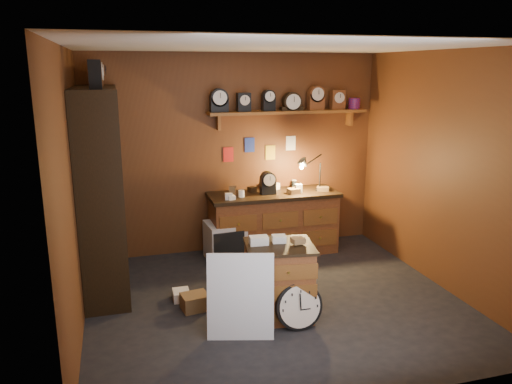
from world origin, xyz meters
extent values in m
plane|color=black|center=(0.00, 0.00, 0.00)|extent=(4.00, 4.00, 0.00)
cube|color=#5D3116|center=(0.00, 1.80, 1.35)|extent=(4.00, 0.02, 2.70)
cube|color=#5D3116|center=(0.00, -1.80, 1.35)|extent=(4.00, 0.02, 2.70)
cube|color=#5D3116|center=(-2.00, 0.00, 1.35)|extent=(0.02, 3.60, 2.70)
cube|color=#5D3116|center=(2.00, 0.00, 1.35)|extent=(0.02, 3.60, 2.70)
cube|color=beige|center=(0.00, 0.00, 2.70)|extent=(4.00, 3.60, 0.02)
cube|color=brown|center=(0.70, 1.65, 1.92)|extent=(2.20, 0.30, 0.04)
cube|color=brown|center=(-0.25, 1.72, 1.80)|extent=(0.04, 0.16, 0.20)
cube|color=brown|center=(1.65, 1.72, 1.80)|extent=(0.04, 0.16, 0.20)
cylinder|color=#B21419|center=(1.68, 1.65, 2.02)|extent=(0.16, 0.16, 0.15)
cube|color=#B41B16|center=(0.15, 1.79, 1.35)|extent=(0.14, 0.01, 0.20)
cube|color=navy|center=(0.45, 1.79, 1.47)|extent=(0.14, 0.01, 0.20)
cube|color=gold|center=(0.75, 1.79, 1.35)|extent=(0.14, 0.01, 0.20)
cube|color=silver|center=(1.05, 1.79, 1.47)|extent=(0.14, 0.01, 0.20)
cube|color=black|center=(-1.98, 0.98, 1.15)|extent=(0.03, 1.60, 2.30)
cube|color=black|center=(-1.75, 0.20, 1.15)|extent=(0.45, 0.03, 2.30)
cube|color=black|center=(-1.75, 1.76, 1.15)|extent=(0.45, 0.03, 2.30)
cube|color=black|center=(-1.75, 0.98, 0.05)|extent=(0.43, 1.54, 0.03)
cube|color=black|center=(-1.75, 0.98, 0.55)|extent=(0.43, 1.54, 0.03)
cube|color=black|center=(-1.75, 0.98, 1.00)|extent=(0.43, 1.54, 0.03)
cube|color=black|center=(-1.75, 0.98, 1.45)|extent=(0.43, 1.54, 0.03)
cube|color=black|center=(-1.75, 0.98, 1.90)|extent=(0.43, 1.54, 0.03)
cube|color=black|center=(-1.75, 0.98, 2.28)|extent=(0.43, 1.54, 0.03)
cube|color=brown|center=(0.45, 1.48, 0.40)|extent=(1.71, 0.60, 0.80)
cube|color=black|center=(0.45, 1.48, 0.82)|extent=(1.77, 0.66, 0.05)
cube|color=brown|center=(0.45, 1.18, 0.40)|extent=(1.63, 0.02, 0.52)
cylinder|color=black|center=(1.10, 1.43, 0.86)|extent=(0.12, 0.12, 0.02)
cylinder|color=black|center=(1.10, 1.43, 1.05)|extent=(0.02, 0.02, 0.38)
cylinder|color=black|center=(0.98, 1.40, 1.29)|extent=(0.27, 0.09, 0.14)
cone|color=black|center=(0.84, 1.37, 1.25)|extent=(0.18, 0.14, 0.18)
cube|color=brown|center=(-0.06, -0.30, 0.37)|extent=(0.71, 0.62, 0.75)
cube|color=black|center=(-0.06, -0.30, 0.76)|extent=(0.76, 0.67, 0.03)
cube|color=brown|center=(-0.06, -0.57, 0.37)|extent=(0.58, 0.10, 0.63)
cylinder|color=black|center=(0.05, -0.59, 0.23)|extent=(0.47, 0.16, 0.48)
cylinder|color=beige|center=(0.05, -0.63, 0.24)|extent=(0.42, 0.09, 0.41)
cube|color=black|center=(0.05, -0.64, 0.30)|extent=(0.01, 0.04, 0.15)
cube|color=black|center=(0.10, -0.64, 0.21)|extent=(0.11, 0.01, 0.01)
cube|color=silver|center=(-0.54, -0.58, 0.00)|extent=(0.65, 0.34, 0.83)
cube|color=silver|center=(-0.25, 1.40, 0.25)|extent=(0.52, 0.52, 0.50)
cube|color=black|center=(-0.25, 1.15, 0.25)|extent=(0.41, 0.05, 0.40)
cube|color=olive|center=(-0.88, 0.08, 0.08)|extent=(0.31, 0.27, 0.17)
cube|color=white|center=(-0.99, 0.34, 0.05)|extent=(0.18, 0.22, 0.11)
cube|color=olive|center=(-0.32, 0.60, 0.09)|extent=(0.30, 0.28, 0.19)
camera|label=1|loc=(-1.58, -4.77, 2.50)|focal=35.00mm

